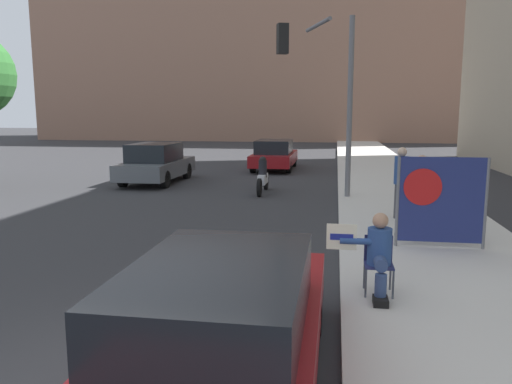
# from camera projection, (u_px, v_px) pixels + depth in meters

# --- Properties ---
(sidewalk_curb) EXTENTS (3.67, 90.00, 0.15)m
(sidewalk_curb) POSITION_uv_depth(u_px,v_px,m) (388.00, 184.00, 18.55)
(sidewalk_curb) COLOR beige
(sidewalk_curb) RESTS_ON ground_plane
(seated_protester) EXTENTS (0.94, 0.77, 1.16)m
(seated_protester) POSITION_uv_depth(u_px,v_px,m) (378.00, 253.00, 6.95)
(seated_protester) COLOR #474C56
(seated_protester) RESTS_ON sidewalk_curb
(jogger_on_sidewalk) EXTENTS (0.34, 0.34, 1.70)m
(jogger_on_sidewalk) POSITION_uv_depth(u_px,v_px,m) (420.00, 196.00, 10.23)
(jogger_on_sidewalk) COLOR black
(jogger_on_sidewalk) RESTS_ON sidewalk_curb
(pedestrian_behind) EXTENTS (0.34, 0.34, 1.73)m
(pedestrian_behind) POSITION_uv_depth(u_px,v_px,m) (401.00, 182.00, 12.04)
(pedestrian_behind) COLOR #424247
(pedestrian_behind) RESTS_ON sidewalk_curb
(protest_banner) EXTENTS (1.66, 0.06, 1.73)m
(protest_banner) POSITION_uv_depth(u_px,v_px,m) (440.00, 200.00, 9.41)
(protest_banner) COLOR slate
(protest_banner) RESTS_ON sidewalk_curb
(traffic_light_pole) EXTENTS (2.24, 2.01, 5.36)m
(traffic_light_pole) POSITION_uv_depth(u_px,v_px,m) (325.00, 77.00, 14.68)
(traffic_light_pole) COLOR slate
(traffic_light_pole) RESTS_ON sidewalk_curb
(parked_car_curbside) EXTENTS (1.78, 4.77, 1.37)m
(parked_car_curbside) POSITION_uv_depth(u_px,v_px,m) (222.00, 329.00, 4.66)
(parked_car_curbside) COLOR maroon
(parked_car_curbside) RESTS_ON ground_plane
(car_on_road_nearest) EXTENTS (1.83, 4.40, 1.54)m
(car_on_road_nearest) POSITION_uv_depth(u_px,v_px,m) (156.00, 163.00, 19.34)
(car_on_road_nearest) COLOR #565B60
(car_on_road_nearest) RESTS_ON ground_plane
(car_on_road_midblock) EXTENTS (1.86, 4.65, 1.42)m
(car_on_road_midblock) POSITION_uv_depth(u_px,v_px,m) (274.00, 155.00, 23.90)
(car_on_road_midblock) COLOR maroon
(car_on_road_midblock) RESTS_ON ground_plane
(motorcycle_on_road) EXTENTS (0.28, 2.17, 1.25)m
(motorcycle_on_road) POSITION_uv_depth(u_px,v_px,m) (263.00, 177.00, 16.86)
(motorcycle_on_road) COLOR silver
(motorcycle_on_road) RESTS_ON ground_plane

